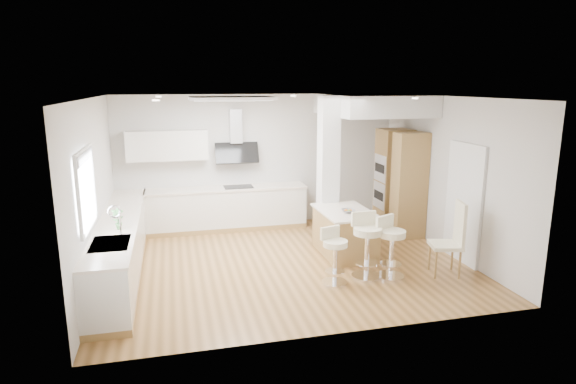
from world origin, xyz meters
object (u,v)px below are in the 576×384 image
object	(u,v)px
dining_chair	(453,236)
peninsula	(345,232)
bar_stool_b	(367,242)
bar_stool_a	(334,253)
bar_stool_c	(391,244)

from	to	relation	value
dining_chair	peninsula	bearing A→B (deg)	150.41
peninsula	dining_chair	xyz separation A→B (m)	(1.34, -1.29, 0.23)
bar_stool_b	dining_chair	distance (m)	1.39
bar_stool_b	dining_chair	xyz separation A→B (m)	(1.37, -0.23, 0.06)
bar_stool_a	dining_chair	xyz separation A→B (m)	(1.94, -0.11, 0.15)
dining_chair	bar_stool_c	bearing A→B (deg)	-173.52
peninsula	bar_stool_b	size ratio (longest dim) A/B	1.30
bar_stool_b	bar_stool_c	xyz separation A→B (m)	(0.37, -0.09, -0.03)
peninsula	bar_stool_b	world-z (taller)	bar_stool_b
bar_stool_c	dining_chair	xyz separation A→B (m)	(1.00, -0.14, 0.09)
bar_stool_b	bar_stool_c	bearing A→B (deg)	-15.01
peninsula	bar_stool_c	distance (m)	1.21
peninsula	bar_stool_a	world-z (taller)	bar_stool_a
peninsula	bar_stool_b	xyz separation A→B (m)	(-0.03, -1.06, 0.17)
bar_stool_b	bar_stool_c	distance (m)	0.38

